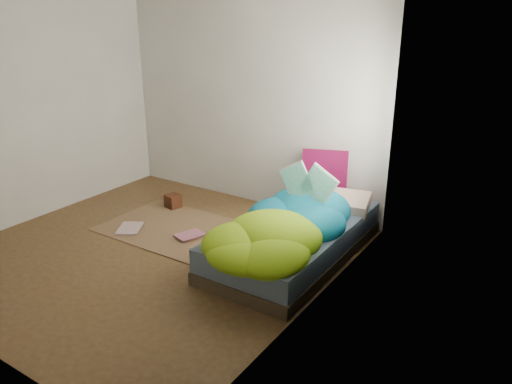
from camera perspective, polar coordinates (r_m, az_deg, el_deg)
ground at (r=5.12m, az=-11.85°, el=-6.76°), size 3.50×3.50×0.00m
room_walls at (r=4.62m, az=-13.15°, el=11.52°), size 3.54×3.54×2.62m
bed at (r=4.89m, az=4.38°, el=-5.49°), size 1.00×2.00×0.34m
duvet at (r=4.57m, az=3.15°, el=-2.64°), size 0.96×1.84×0.34m
rug at (r=5.56m, az=-8.99°, el=-4.20°), size 1.60×1.10×0.01m
pillow_floral at (r=5.23m, az=9.60°, el=-1.11°), size 0.64×0.47×0.13m
pillow_magenta at (r=5.54m, az=7.83°, el=2.22°), size 0.52×0.33×0.50m
open_book at (r=4.73m, az=5.90°, el=2.21°), size 0.49×0.11×0.30m
wooden_box at (r=6.12m, az=-9.45°, el=-1.02°), size 0.19×0.19×0.16m
floor_book_a at (r=5.67m, az=-15.38°, el=-4.03°), size 0.37×0.40×0.02m
floor_book_b at (r=5.43m, az=-8.15°, el=-4.55°), size 0.29×0.34×0.03m
floor_book_c at (r=4.95m, az=-6.80°, el=-7.12°), size 0.37×0.33×0.02m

